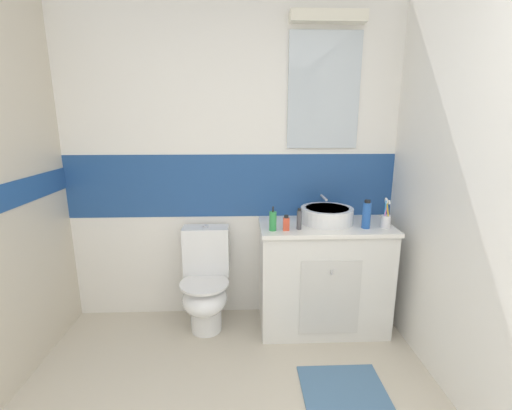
{
  "coord_description": "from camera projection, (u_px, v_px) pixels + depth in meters",
  "views": [
    {
      "loc": [
        0.08,
        -0.36,
        1.61
      ],
      "look_at": [
        0.18,
        2.0,
        1.04
      ],
      "focal_mm": 24.63,
      "sensor_mm": 36.0,
      "label": 1
    }
  ],
  "objects": [
    {
      "name": "wall_back_tiled",
      "position": [
        233.0,
        165.0,
        2.81
      ],
      "size": [
        3.2,
        0.2,
        2.5
      ],
      "color": "white",
      "rests_on": "ground_plane"
    },
    {
      "name": "wall_right_plain",
      "position": [
        512.0,
        199.0,
        1.65
      ],
      "size": [
        0.1,
        3.48,
        2.5
      ],
      "primitive_type": "cube",
      "color": "white",
      "rests_on": "ground_plane"
    },
    {
      "name": "vanity_cabinet",
      "position": [
        322.0,
        276.0,
        2.74
      ],
      "size": [
        0.98,
        0.52,
        0.85
      ],
      "color": "silver",
      "rests_on": "ground_plane"
    },
    {
      "name": "sink_basin",
      "position": [
        327.0,
        215.0,
        2.67
      ],
      "size": [
        0.4,
        0.44,
        0.18
      ],
      "color": "white",
      "rests_on": "vanity_cabinet"
    },
    {
      "name": "toilet",
      "position": [
        206.0,
        284.0,
        2.73
      ],
      "size": [
        0.37,
        0.5,
        0.81
      ],
      "color": "white",
      "rests_on": "ground_plane"
    },
    {
      "name": "toothbrush_cup",
      "position": [
        386.0,
        220.0,
        2.54
      ],
      "size": [
        0.07,
        0.07,
        0.22
      ],
      "color": "white",
      "rests_on": "vanity_cabinet"
    },
    {
      "name": "soap_dispenser",
      "position": [
        273.0,
        221.0,
        2.47
      ],
      "size": [
        0.05,
        0.05,
        0.18
      ],
      "color": "green",
      "rests_on": "vanity_cabinet"
    },
    {
      "name": "toothpaste_tube_upright",
      "position": [
        299.0,
        219.0,
        2.5
      ],
      "size": [
        0.04,
        0.04,
        0.16
      ],
      "color": "#4C4C51",
      "rests_on": "vanity_cabinet"
    },
    {
      "name": "shampoo_bottle_tall",
      "position": [
        367.0,
        215.0,
        2.52
      ],
      "size": [
        0.06,
        0.06,
        0.21
      ],
      "color": "#2659B2",
      "rests_on": "vanity_cabinet"
    },
    {
      "name": "perfume_flask_small",
      "position": [
        286.0,
        223.0,
        2.48
      ],
      "size": [
        0.04,
        0.03,
        0.11
      ],
      "color": "#D84C33",
      "rests_on": "vanity_cabinet"
    },
    {
      "name": "bath_mat",
      "position": [
        342.0,
        387.0,
        2.17
      ],
      "size": [
        0.51,
        0.39,
        0.01
      ],
      "primitive_type": "cube",
      "color": "#4C7299",
      "rests_on": "ground_plane"
    }
  ]
}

